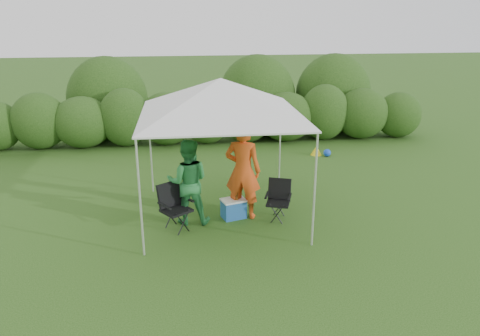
{
  "coord_description": "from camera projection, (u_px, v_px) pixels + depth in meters",
  "views": [
    {
      "loc": [
        -0.72,
        -8.37,
        4.08
      ],
      "look_at": [
        0.36,
        0.4,
        1.05
      ],
      "focal_mm": 35.0,
      "sensor_mm": 36.0,
      "label": 1
    }
  ],
  "objects": [
    {
      "name": "ground",
      "position": [
        225.0,
        225.0,
        9.27
      ],
      "size": [
        70.0,
        70.0,
        0.0
      ],
      "primitive_type": "plane",
      "color": "#345E1D"
    },
    {
      "name": "canopy",
      "position": [
        221.0,
        97.0,
        8.94
      ],
      "size": [
        3.1,
        3.1,
        2.83
      ],
      "color": "silver",
      "rests_on": "ground"
    },
    {
      "name": "hedge",
      "position": [
        207.0,
        118.0,
        14.63
      ],
      "size": [
        14.12,
        1.53,
        1.8
      ],
      "color": "#2B5018",
      "rests_on": "ground"
    },
    {
      "name": "chair_right",
      "position": [
        279.0,
        197.0,
        9.45
      ],
      "size": [
        0.6,
        0.58,
        0.82
      ],
      "rotation": [
        0.0,
        0.0,
        -0.32
      ],
      "color": "black",
      "rests_on": "ground"
    },
    {
      "name": "bottle",
      "position": [
        237.0,
        195.0,
        9.42
      ],
      "size": [
        0.06,
        0.06,
        0.22
      ],
      "primitive_type": "cylinder",
      "color": "#592D0C",
      "rests_on": "cooler"
    },
    {
      "name": "cooler",
      "position": [
        234.0,
        208.0,
        9.55
      ],
      "size": [
        0.56,
        0.47,
        0.4
      ],
      "rotation": [
        0.0,
        0.0,
        0.3
      ],
      "color": "#245BA6",
      "rests_on": "ground"
    },
    {
      "name": "man",
      "position": [
        243.0,
        171.0,
        9.35
      ],
      "size": [
        0.85,
        0.7,
        1.99
      ],
      "primitive_type": "imported",
      "rotation": [
        0.0,
        0.0,
        2.79
      ],
      "color": "#E74F1A",
      "rests_on": "ground"
    },
    {
      "name": "woman",
      "position": [
        188.0,
        182.0,
        9.14
      ],
      "size": [
        0.89,
        0.72,
        1.72
      ],
      "primitive_type": "imported",
      "rotation": [
        0.0,
        0.0,
        3.05
      ],
      "color": "#297F3E",
      "rests_on": "ground"
    },
    {
      "name": "chair_left",
      "position": [
        174.0,
        204.0,
        8.99
      ],
      "size": [
        0.72,
        0.71,
        0.91
      ],
      "rotation": [
        0.0,
        0.0,
        0.62
      ],
      "color": "black",
      "rests_on": "ground"
    },
    {
      "name": "lawn_toy",
      "position": [
        319.0,
        151.0,
        13.63
      ],
      "size": [
        0.54,
        0.45,
        0.27
      ],
      "color": "yellow",
      "rests_on": "ground"
    }
  ]
}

